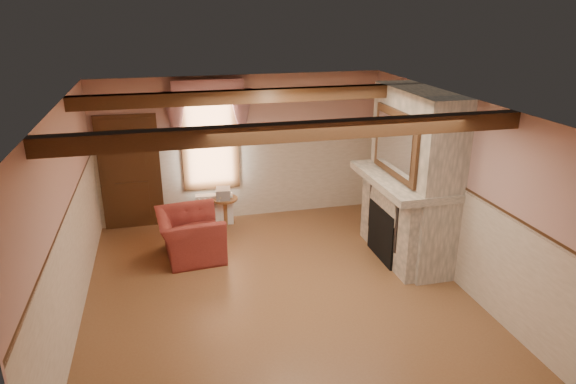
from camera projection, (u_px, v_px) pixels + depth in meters
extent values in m
cube|color=brown|center=(276.00, 290.00, 7.67)|extent=(5.50, 6.00, 0.01)
cube|color=silver|center=(274.00, 103.00, 6.70)|extent=(5.50, 6.00, 0.01)
cube|color=tan|center=(241.00, 148.00, 9.92)|extent=(5.50, 0.02, 2.80)
cube|color=tan|center=(350.00, 325.00, 4.45)|extent=(5.50, 0.02, 2.80)
cube|color=tan|center=(66.00, 222.00, 6.57)|extent=(0.02, 6.00, 2.80)
cube|color=tan|center=(451.00, 187.00, 7.80)|extent=(0.02, 6.00, 2.80)
cube|color=black|center=(385.00, 233.00, 8.51)|extent=(0.20, 0.95, 0.90)
imported|color=maroon|center=(190.00, 235.00, 8.59)|extent=(1.13, 1.26, 0.77)
cylinder|color=brown|center=(225.00, 211.00, 9.86)|extent=(0.50, 0.50, 0.55)
cube|color=#B7AD8C|center=(223.00, 193.00, 9.70)|extent=(0.30, 0.35, 0.20)
cube|color=white|center=(215.00, 209.00, 9.89)|extent=(0.71, 0.24, 0.60)
imported|color=brown|center=(407.00, 176.00, 8.10)|extent=(0.34, 0.34, 0.08)
cube|color=black|center=(390.00, 161.00, 8.67)|extent=(0.14, 0.24, 0.20)
cylinder|color=#C98038|center=(393.00, 161.00, 8.54)|extent=(0.11, 0.11, 0.28)
cylinder|color=maroon|center=(416.00, 180.00, 7.81)|extent=(0.06, 0.06, 0.16)
cylinder|color=gold|center=(410.00, 177.00, 8.01)|extent=(0.06, 0.06, 0.12)
cube|color=gray|center=(413.00, 177.00, 8.28)|extent=(0.85, 2.00, 2.80)
cube|color=gray|center=(403.00, 180.00, 8.25)|extent=(1.05, 2.05, 0.12)
cube|color=silver|center=(395.00, 144.00, 8.00)|extent=(0.06, 1.44, 1.04)
cube|color=black|center=(131.00, 174.00, 9.51)|extent=(1.10, 0.10, 2.10)
cube|color=white|center=(210.00, 138.00, 9.67)|extent=(1.06, 0.08, 2.02)
cube|color=gray|center=(209.00, 107.00, 9.38)|extent=(1.30, 0.14, 1.40)
cube|color=black|center=(298.00, 132.00, 5.64)|extent=(5.50, 0.18, 0.20)
cube|color=black|center=(257.00, 96.00, 7.83)|extent=(5.50, 0.18, 0.20)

